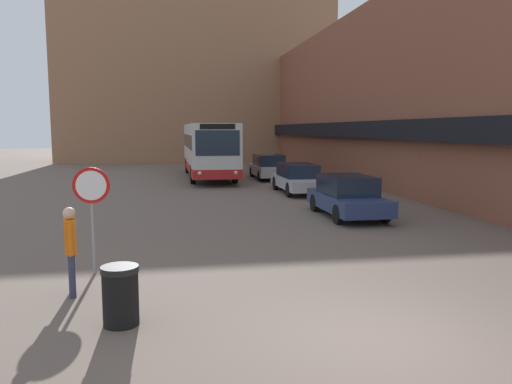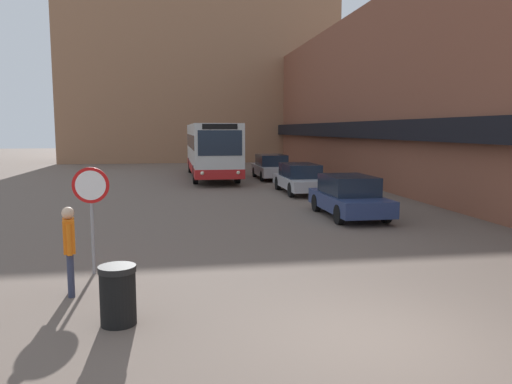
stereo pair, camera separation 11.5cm
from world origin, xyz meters
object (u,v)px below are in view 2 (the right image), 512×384
parked_car_middle (300,178)px  parked_car_back (271,167)px  trash_bin (118,295)px  parked_car_front (349,196)px  city_bus (211,149)px  stop_sign (91,197)px  pedestrian (69,242)px

parked_car_middle → parked_car_back: (-0.00, 7.07, 0.04)m
trash_bin → parked_car_front: bearing=51.4°
parked_car_middle → parked_car_front: bearing=-90.0°
parked_car_front → parked_car_middle: (0.00, 6.79, -0.01)m
city_bus → parked_car_back: (3.65, -1.45, -1.09)m
stop_sign → trash_bin: (0.81, -2.98, -1.18)m
parked_car_front → stop_sign: 9.80m
stop_sign → trash_bin: size_ratio=2.41×
parked_car_front → parked_car_back: (0.00, 13.86, 0.02)m
city_bus → trash_bin: 24.39m
city_bus → stop_sign: (-4.18, -21.14, -0.18)m
stop_sign → parked_car_middle: bearing=58.2°
parked_car_back → trash_bin: size_ratio=4.85×
pedestrian → trash_bin: 1.97m
trash_bin → city_bus: bearing=82.0°
city_bus → stop_sign: 21.55m
stop_sign → pedestrian: 1.54m
parked_car_middle → pedestrian: pedestrian is taller
stop_sign → trash_bin: 3.30m
city_bus → parked_car_front: size_ratio=2.87×
city_bus → pedestrian: (-4.39, -22.51, -0.84)m
parked_car_front → pedestrian: (-8.04, -7.20, 0.27)m
parked_car_back → stop_sign: 21.21m
parked_car_middle → parked_car_back: size_ratio=1.01×
parked_car_middle → city_bus: bearing=113.2°
parked_car_back → trash_bin: parked_car_back is taller
city_bus → parked_car_front: city_bus is taller
parked_car_back → pedestrian: pedestrian is taller
trash_bin → pedestrian: bearing=122.3°
city_bus → parked_car_front: 15.78m
pedestrian → parked_car_front: bearing=120.9°
stop_sign → pedestrian: stop_sign is taller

